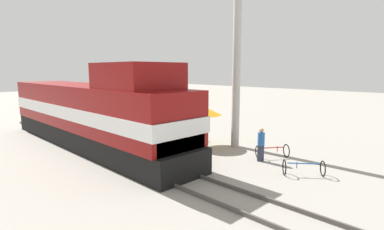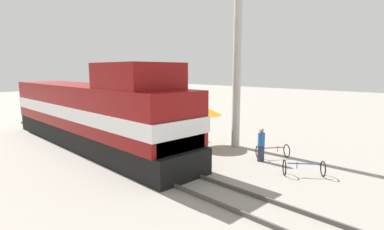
{
  "view_description": "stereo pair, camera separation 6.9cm",
  "coord_description": "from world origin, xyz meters",
  "px_view_note": "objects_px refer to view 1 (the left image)",
  "views": [
    {
      "loc": [
        -7.99,
        -11.0,
        4.48
      ],
      "look_at": [
        1.2,
        -1.75,
        2.52
      ],
      "focal_mm": 28.0,
      "sensor_mm": 36.0,
      "label": 1
    },
    {
      "loc": [
        -7.94,
        -11.05,
        4.48
      ],
      "look_at": [
        1.2,
        -1.75,
        2.52
      ],
      "focal_mm": 28.0,
      "sensor_mm": 36.0,
      "label": 2
    }
  ],
  "objects_px": {
    "locomotive": "(93,113)",
    "person_bystander": "(261,143)",
    "utility_pole": "(237,48)",
    "bicycle_spare": "(303,168)",
    "billboard_sign": "(161,101)",
    "bicycle": "(272,151)",
    "vendor_umbrella": "(201,110)"
  },
  "relations": [
    {
      "from": "locomotive",
      "to": "person_bystander",
      "type": "bearing_deg",
      "value": -61.28
    },
    {
      "from": "billboard_sign",
      "to": "person_bystander",
      "type": "distance_m",
      "value": 7.81
    },
    {
      "from": "person_bystander",
      "to": "bicycle",
      "type": "height_order",
      "value": "person_bystander"
    },
    {
      "from": "utility_pole",
      "to": "locomotive",
      "type": "bearing_deg",
      "value": 136.82
    },
    {
      "from": "utility_pole",
      "to": "bicycle_spare",
      "type": "bearing_deg",
      "value": -110.86
    },
    {
      "from": "locomotive",
      "to": "utility_pole",
      "type": "relative_size",
      "value": 1.47
    },
    {
      "from": "vendor_umbrella",
      "to": "person_bystander",
      "type": "height_order",
      "value": "vendor_umbrella"
    },
    {
      "from": "billboard_sign",
      "to": "vendor_umbrella",
      "type": "bearing_deg",
      "value": -83.56
    },
    {
      "from": "vendor_umbrella",
      "to": "billboard_sign",
      "type": "bearing_deg",
      "value": 96.44
    },
    {
      "from": "utility_pole",
      "to": "bicycle",
      "type": "distance_m",
      "value": 6.1
    },
    {
      "from": "person_bystander",
      "to": "bicycle",
      "type": "distance_m",
      "value": 1.08
    },
    {
      "from": "vendor_umbrella",
      "to": "bicycle",
      "type": "distance_m",
      "value": 4.82
    },
    {
      "from": "billboard_sign",
      "to": "locomotive",
      "type": "bearing_deg",
      "value": 171.25
    },
    {
      "from": "vendor_umbrella",
      "to": "bicycle_spare",
      "type": "height_order",
      "value": "vendor_umbrella"
    },
    {
      "from": "locomotive",
      "to": "bicycle_spare",
      "type": "bearing_deg",
      "value": -69.28
    },
    {
      "from": "vendor_umbrella",
      "to": "bicycle_spare",
      "type": "distance_m",
      "value": 7.02
    },
    {
      "from": "billboard_sign",
      "to": "bicycle",
      "type": "bearing_deg",
      "value": -82.48
    },
    {
      "from": "bicycle",
      "to": "locomotive",
      "type": "bearing_deg",
      "value": 67.65
    },
    {
      "from": "locomotive",
      "to": "bicycle",
      "type": "distance_m",
      "value": 10.21
    },
    {
      "from": "bicycle_spare",
      "to": "utility_pole",
      "type": "bearing_deg",
      "value": -149.9
    },
    {
      "from": "utility_pole",
      "to": "vendor_umbrella",
      "type": "bearing_deg",
      "value": 125.88
    },
    {
      "from": "vendor_umbrella",
      "to": "person_bystander",
      "type": "distance_m",
      "value": 4.5
    },
    {
      "from": "utility_pole",
      "to": "person_bystander",
      "type": "relative_size",
      "value": 6.81
    },
    {
      "from": "utility_pole",
      "to": "vendor_umbrella",
      "type": "xyz_separation_m",
      "value": [
        -1.19,
        1.64,
        -3.62
      ]
    },
    {
      "from": "bicycle",
      "to": "bicycle_spare",
      "type": "bearing_deg",
      "value": -176.73
    },
    {
      "from": "locomotive",
      "to": "utility_pole",
      "type": "height_order",
      "value": "utility_pole"
    },
    {
      "from": "utility_pole",
      "to": "bicycle",
      "type": "relative_size",
      "value": 6.66
    },
    {
      "from": "locomotive",
      "to": "bicycle_spare",
      "type": "xyz_separation_m",
      "value": [
        4.07,
        -10.76,
        -1.66
      ]
    },
    {
      "from": "person_bystander",
      "to": "locomotive",
      "type": "bearing_deg",
      "value": 118.72
    },
    {
      "from": "vendor_umbrella",
      "to": "locomotive",
      "type": "bearing_deg",
      "value": 140.32
    },
    {
      "from": "person_bystander",
      "to": "bicycle",
      "type": "relative_size",
      "value": 0.98
    },
    {
      "from": "utility_pole",
      "to": "bicycle",
      "type": "height_order",
      "value": "utility_pole"
    }
  ]
}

